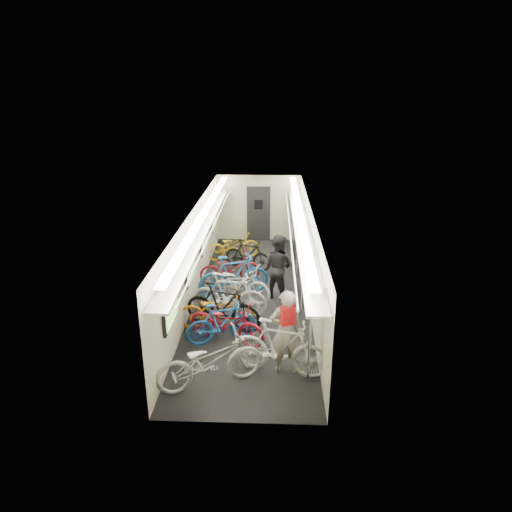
# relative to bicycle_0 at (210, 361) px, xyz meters

# --- Properties ---
(train_car_shell) EXTENTS (10.00, 10.00, 10.00)m
(train_car_shell) POSITION_rel_bicycle_0_xyz_m (0.23, 4.70, 1.12)
(train_car_shell) COLOR black
(train_car_shell) RESTS_ON ground
(bicycle_0) EXTENTS (2.15, 1.46, 1.07)m
(bicycle_0) POSITION_rel_bicycle_0_xyz_m (0.00, 0.00, 0.00)
(bicycle_0) COLOR #B3B3B8
(bicycle_0) RESTS_ON ground
(bicycle_1) EXTENTS (1.65, 0.98, 0.96)m
(bicycle_1) POSITION_rel_bicycle_0_xyz_m (0.05, 1.58, -0.06)
(bicycle_1) COLOR #1C57AC
(bicycle_1) RESTS_ON ground
(bicycle_2) EXTENTS (1.91, 1.25, 0.95)m
(bicycle_2) POSITION_rel_bicycle_0_xyz_m (0.15, 1.59, -0.06)
(bicycle_2) COLOR maroon
(bicycle_2) RESTS_ON ground
(bicycle_3) EXTENTS (1.96, 1.13, 1.14)m
(bicycle_3) POSITION_rel_bicycle_0_xyz_m (0.00, 2.19, 0.03)
(bicycle_3) COLOR black
(bicycle_3) RESTS_ON ground
(bicycle_4) EXTENTS (1.82, 0.77, 0.93)m
(bicycle_4) POSITION_rel_bicycle_0_xyz_m (-0.14, 2.21, -0.07)
(bicycle_4) COLOR #C37212
(bicycle_4) RESTS_ON ground
(bicycle_5) EXTENTS (1.93, 0.77, 1.13)m
(bicycle_5) POSITION_rel_bicycle_0_xyz_m (0.09, 2.82, 0.03)
(bicycle_5) COLOR silver
(bicycle_5) RESTS_ON ground
(bicycle_6) EXTENTS (2.01, 1.29, 1.00)m
(bicycle_6) POSITION_rel_bicycle_0_xyz_m (0.21, 3.72, -0.04)
(bicycle_6) COLOR silver
(bicycle_6) RESTS_ON ground
(bicycle_7) EXTENTS (2.02, 1.21, 1.18)m
(bicycle_7) POSITION_rel_bicycle_0_xyz_m (0.10, 3.99, 0.05)
(bicycle_7) COLOR #195999
(bicycle_7) RESTS_ON ground
(bicycle_8) EXTENTS (1.86, 1.06, 0.92)m
(bicycle_8) POSITION_rel_bicycle_0_xyz_m (-0.09, 4.86, -0.07)
(bicycle_8) COLOR maroon
(bicycle_8) RESTS_ON ground
(bicycle_9) EXTENTS (1.59, 1.03, 0.93)m
(bicycle_9) POSITION_rel_bicycle_0_xyz_m (0.37, 6.00, -0.07)
(bicycle_9) COLOR black
(bicycle_9) RESTS_ON ground
(bicycle_10) EXTENTS (1.85, 1.17, 0.92)m
(bicycle_10) POSITION_rel_bicycle_0_xyz_m (-0.17, 6.87, -0.08)
(bicycle_10) COLOR gold
(bicycle_10) RESTS_ON ground
(bicycle_11) EXTENTS (2.00, 1.01, 1.16)m
(bicycle_11) POSITION_rel_bicycle_0_xyz_m (1.30, 0.44, 0.04)
(bicycle_11) COLOR silver
(bicycle_11) RESTS_ON ground
(passenger_near) EXTENTS (0.67, 0.47, 1.74)m
(passenger_near) POSITION_rel_bicycle_0_xyz_m (1.41, 0.54, 0.33)
(passenger_near) COLOR gray
(passenger_near) RESTS_ON ground
(passenger_mid) EXTENTS (1.08, 1.03, 1.76)m
(passenger_mid) POSITION_rel_bicycle_0_xyz_m (1.27, 3.97, 0.34)
(passenger_mid) COLOR black
(passenger_mid) RESTS_ON ground
(backpack) EXTENTS (0.29, 0.23, 0.38)m
(backpack) POSITION_rel_bicycle_0_xyz_m (1.43, 0.44, 0.75)
(backpack) COLOR red
(backpack) RESTS_ON passenger_near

